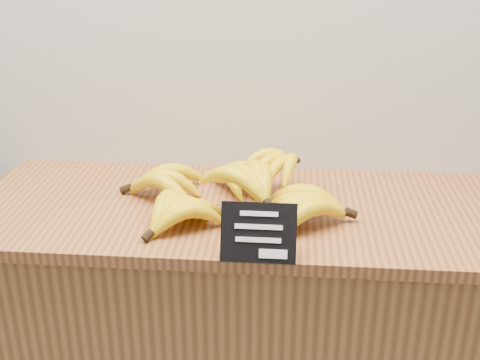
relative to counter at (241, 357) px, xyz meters
name	(u,v)px	position (x,y,z in m)	size (l,w,h in m)	color
counter	(241,357)	(0.00, 0.00, 0.00)	(1.42, 0.50, 0.90)	#93612F
counter_top	(242,210)	(0.00, 0.00, 0.47)	(1.32, 0.54, 0.03)	#9A5B2F
chalkboard_sign	(259,233)	(0.06, -0.25, 0.54)	(0.16, 0.01, 0.13)	black
banana_pile	(232,189)	(-0.02, -0.02, 0.53)	(0.58, 0.42, 0.13)	yellow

